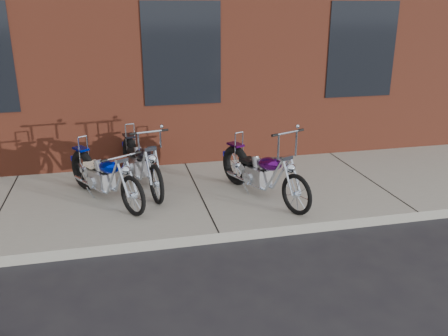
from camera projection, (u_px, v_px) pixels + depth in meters
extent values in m
plane|color=black|center=(219.00, 243.00, 6.36)|extent=(120.00, 120.00, 0.00)
cube|color=gray|center=(199.00, 196.00, 7.71)|extent=(22.00, 3.00, 0.15)
torus|color=black|center=(241.00, 167.00, 7.82)|extent=(0.37, 0.68, 0.68)
torus|color=black|center=(303.00, 198.00, 6.68)|extent=(0.29, 0.59, 0.61)
cube|color=gray|center=(264.00, 178.00, 7.35)|extent=(0.38, 0.45, 0.28)
ellipsoid|color=#47095B|center=(276.00, 166.00, 7.06)|extent=(0.42, 0.57, 0.29)
cube|color=black|center=(255.00, 163.00, 7.48)|extent=(0.31, 0.33, 0.06)
cylinder|color=silver|center=(298.00, 179.00, 6.69)|extent=(0.14, 0.27, 0.51)
cylinder|color=silver|center=(295.00, 134.00, 6.58)|extent=(0.49, 0.22, 0.03)
cylinder|color=silver|center=(244.00, 148.00, 7.64)|extent=(0.03, 0.03, 0.45)
cylinder|color=silver|center=(261.00, 180.00, 7.61)|extent=(0.35, 0.80, 0.05)
torus|color=black|center=(88.00, 172.00, 7.64)|extent=(0.45, 0.64, 0.66)
torus|color=black|center=(138.00, 199.00, 6.66)|extent=(0.36, 0.55, 0.60)
cube|color=gray|center=(107.00, 181.00, 7.24)|extent=(0.41, 0.45, 0.28)
ellipsoid|color=#0015BD|center=(114.00, 169.00, 6.97)|extent=(0.46, 0.56, 0.28)
cube|color=beige|center=(98.00, 166.00, 7.34)|extent=(0.32, 0.34, 0.06)
cylinder|color=silver|center=(133.00, 180.00, 6.66)|extent=(0.17, 0.25, 0.50)
cylinder|color=silver|center=(127.00, 158.00, 6.64)|extent=(0.45, 0.28, 0.03)
cylinder|color=silver|center=(88.00, 152.00, 7.48)|extent=(0.03, 0.03, 0.44)
cylinder|color=silver|center=(107.00, 184.00, 7.49)|extent=(0.46, 0.74, 0.04)
torus|color=black|center=(133.00, 158.00, 8.31)|extent=(0.28, 0.70, 0.68)
torus|color=black|center=(159.00, 187.00, 7.04)|extent=(0.20, 0.62, 0.62)
cube|color=gray|center=(142.00, 168.00, 7.79)|extent=(0.34, 0.43, 0.29)
ellipsoid|color=black|center=(146.00, 157.00, 7.47)|extent=(0.35, 0.56, 0.29)
cube|color=black|center=(138.00, 153.00, 7.94)|extent=(0.28, 0.31, 0.06)
cylinder|color=silver|center=(156.00, 169.00, 7.06)|extent=(0.10, 0.28, 0.51)
cylinder|color=silver|center=(152.00, 134.00, 7.00)|extent=(0.52, 0.14, 0.03)
cylinder|color=silver|center=(132.00, 139.00, 8.12)|extent=(0.02, 0.02, 0.46)
cylinder|color=silver|center=(146.00, 171.00, 8.05)|extent=(0.23, 0.84, 0.05)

